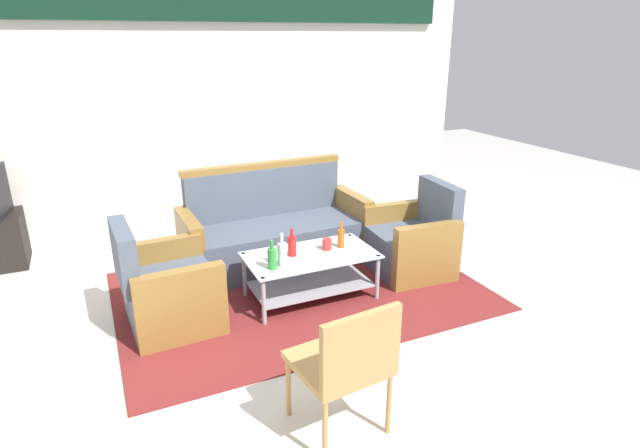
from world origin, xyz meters
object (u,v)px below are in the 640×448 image
(armchair_right, at_px, (412,243))
(bottle_orange, at_px, (341,238))
(coffee_table, at_px, (311,269))
(bottle_red, at_px, (293,245))
(bottle_clear, at_px, (282,254))
(couch, at_px, (275,233))
(bottle_green, at_px, (272,258))
(wicker_chair, at_px, (347,360))
(armchair_left, at_px, (167,291))
(cup, at_px, (327,244))

(armchair_right, bearing_deg, bottle_orange, 98.81)
(coffee_table, bearing_deg, bottle_red, 164.09)
(armchair_right, xyz_separation_m, bottle_orange, (-0.80, -0.07, 0.21))
(bottle_clear, xyz_separation_m, bottle_orange, (0.60, 0.15, -0.02))
(couch, xyz_separation_m, bottle_green, (-0.36, -0.97, 0.19))
(bottle_clear, bearing_deg, wicker_chair, -96.63)
(armchair_left, height_order, armchair_right, same)
(bottle_clear, distance_m, bottle_orange, 0.62)
(bottle_green, bearing_deg, bottle_clear, 13.80)
(armchair_left, bearing_deg, bottle_clear, 75.40)
(couch, height_order, bottle_red, couch)
(bottle_red, bearing_deg, coffee_table, -15.91)
(coffee_table, relative_size, bottle_clear, 3.99)
(armchair_right, relative_size, bottle_red, 3.54)
(bottle_orange, bearing_deg, cup, -179.92)
(bottle_clear, distance_m, cup, 0.49)
(cup, xyz_separation_m, wicker_chair, (-0.64, -1.61, 0.03))
(bottle_green, height_order, bottle_red, bottle_green)
(armchair_right, relative_size, coffee_table, 0.77)
(bottle_green, distance_m, bottle_clear, 0.10)
(armchair_right, height_order, bottle_clear, armchair_right)
(bottle_green, height_order, bottle_orange, bottle_green)
(coffee_table, height_order, bottle_green, bottle_green)
(couch, distance_m, armchair_right, 1.34)
(armchair_left, xyz_separation_m, bottle_red, (1.04, -0.03, 0.21))
(coffee_table, distance_m, cup, 0.26)
(bottle_red, distance_m, bottle_orange, 0.45)
(coffee_table, distance_m, bottle_orange, 0.38)
(couch, distance_m, bottle_green, 1.05)
(couch, height_order, bottle_green, couch)
(armchair_left, relative_size, cup, 8.50)
(bottle_red, relative_size, cup, 2.40)
(bottle_green, distance_m, cup, 0.59)
(armchair_right, bearing_deg, bottle_red, 96.76)
(couch, xyz_separation_m, cup, (0.20, -0.79, 0.14))
(coffee_table, relative_size, cup, 11.00)
(armchair_left, bearing_deg, bottle_green, 72.54)
(bottle_orange, relative_size, wicker_chair, 0.27)
(bottle_orange, bearing_deg, bottle_red, 179.37)
(armchair_right, distance_m, cup, 0.95)
(bottle_red, xyz_separation_m, wicker_chair, (-0.32, -1.61, -0.01))
(bottle_orange, bearing_deg, couch, 112.59)
(bottle_clear, xyz_separation_m, cup, (0.47, 0.15, -0.05))
(cup, bearing_deg, wicker_chair, -111.59)
(couch, xyz_separation_m, armchair_right, (1.13, -0.72, -0.03))
(armchair_left, relative_size, armchair_right, 1.00)
(couch, xyz_separation_m, armchair_left, (-1.16, -0.76, -0.03))
(coffee_table, distance_m, bottle_red, 0.27)
(armchair_right, bearing_deg, coffee_table, 99.26)
(cup, bearing_deg, armchair_left, 178.57)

